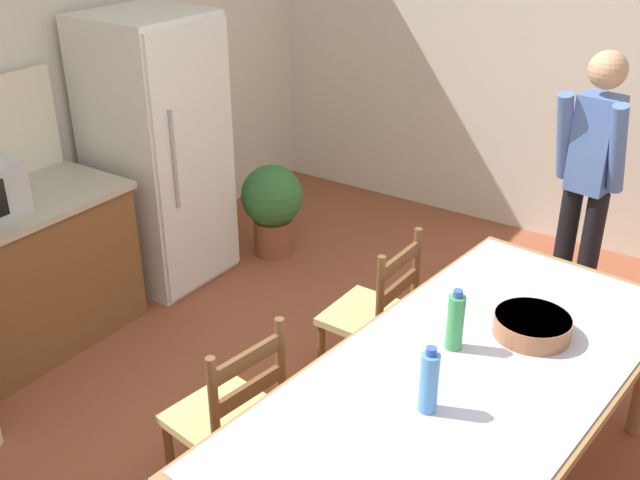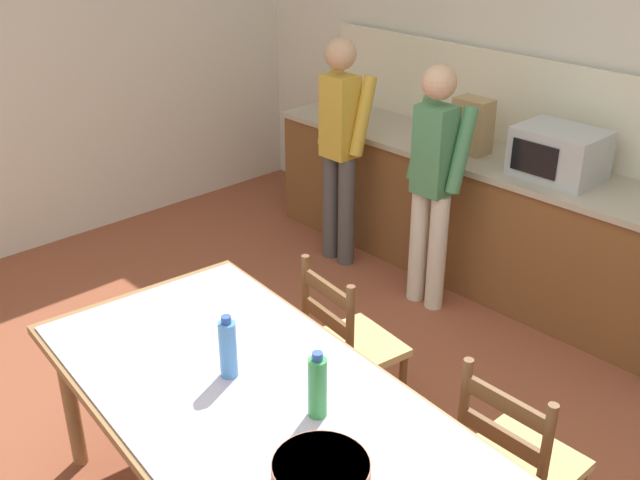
{
  "view_description": "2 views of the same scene",
  "coord_description": "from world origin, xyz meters",
  "px_view_note": "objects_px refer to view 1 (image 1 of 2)",
  "views": [
    {
      "loc": [
        -2.02,
        -1.24,
        2.53
      ],
      "look_at": [
        0.28,
        0.32,
        1.14
      ],
      "focal_mm": 42.0,
      "sensor_mm": 36.0,
      "label": 1
    },
    {
      "loc": [
        1.98,
        -1.75,
        2.53
      ],
      "look_at": [
        -0.23,
        0.33,
        1.06
      ],
      "focal_mm": 42.0,
      "sensor_mm": 36.0,
      "label": 2
    }
  ],
  "objects_px": {
    "bottle_off_centre": "(455,321)",
    "chair_side_far_left": "(230,418)",
    "refrigerator": "(157,152)",
    "potted_plant": "(272,204)",
    "person_by_table": "(589,173)",
    "serving_bowl": "(532,325)",
    "chair_side_far_right": "(374,316)",
    "dining_table": "(465,386)",
    "bottle_near_centre": "(429,382)"
  },
  "relations": [
    {
      "from": "person_by_table",
      "to": "potted_plant",
      "type": "distance_m",
      "value": 2.13
    },
    {
      "from": "bottle_near_centre",
      "to": "refrigerator",
      "type": "bearing_deg",
      "value": 64.77
    },
    {
      "from": "refrigerator",
      "to": "bottle_off_centre",
      "type": "relative_size",
      "value": 6.5
    },
    {
      "from": "bottle_near_centre",
      "to": "chair_side_far_right",
      "type": "distance_m",
      "value": 1.23
    },
    {
      "from": "bottle_off_centre",
      "to": "serving_bowl",
      "type": "distance_m",
      "value": 0.36
    },
    {
      "from": "serving_bowl",
      "to": "chair_side_far_left",
      "type": "distance_m",
      "value": 1.33
    },
    {
      "from": "bottle_near_centre",
      "to": "bottle_off_centre",
      "type": "xyz_separation_m",
      "value": [
        0.41,
        0.09,
        0.0
      ]
    },
    {
      "from": "bottle_near_centre",
      "to": "potted_plant",
      "type": "height_order",
      "value": "bottle_near_centre"
    },
    {
      "from": "bottle_off_centre",
      "to": "potted_plant",
      "type": "bearing_deg",
      "value": 54.98
    },
    {
      "from": "bottle_near_centre",
      "to": "serving_bowl",
      "type": "bearing_deg",
      "value": -12.0
    },
    {
      "from": "bottle_off_centre",
      "to": "serving_bowl",
      "type": "bearing_deg",
      "value": -41.24
    },
    {
      "from": "serving_bowl",
      "to": "bottle_off_centre",
      "type": "bearing_deg",
      "value": 138.76
    },
    {
      "from": "refrigerator",
      "to": "potted_plant",
      "type": "xyz_separation_m",
      "value": [
        0.63,
        -0.43,
        -0.49
      ]
    },
    {
      "from": "chair_side_far_right",
      "to": "chair_side_far_left",
      "type": "xyz_separation_m",
      "value": [
        -1.03,
        0.1,
        0.0
      ]
    },
    {
      "from": "refrigerator",
      "to": "potted_plant",
      "type": "distance_m",
      "value": 0.91
    },
    {
      "from": "person_by_table",
      "to": "chair_side_far_right",
      "type": "bearing_deg",
      "value": -14.12
    },
    {
      "from": "dining_table",
      "to": "person_by_table",
      "type": "height_order",
      "value": "person_by_table"
    },
    {
      "from": "dining_table",
      "to": "person_by_table",
      "type": "xyz_separation_m",
      "value": [
        1.99,
        0.13,
        0.22
      ]
    },
    {
      "from": "chair_side_far_right",
      "to": "potted_plant",
      "type": "relative_size",
      "value": 1.36
    },
    {
      "from": "chair_side_far_right",
      "to": "person_by_table",
      "type": "bearing_deg",
      "value": 156.74
    },
    {
      "from": "potted_plant",
      "to": "bottle_near_centre",
      "type": "bearing_deg",
      "value": -130.91
    },
    {
      "from": "serving_bowl",
      "to": "chair_side_far_left",
      "type": "bearing_deg",
      "value": 130.56
    },
    {
      "from": "chair_side_far_left",
      "to": "serving_bowl",
      "type": "bearing_deg",
      "value": 138.85
    },
    {
      "from": "chair_side_far_right",
      "to": "potted_plant",
      "type": "bearing_deg",
      "value": -123.43
    },
    {
      "from": "serving_bowl",
      "to": "person_by_table",
      "type": "distance_m",
      "value": 1.62
    },
    {
      "from": "refrigerator",
      "to": "serving_bowl",
      "type": "relative_size",
      "value": 5.48
    },
    {
      "from": "refrigerator",
      "to": "person_by_table",
      "type": "relative_size",
      "value": 1.07
    },
    {
      "from": "chair_side_far_right",
      "to": "serving_bowl",
      "type": "bearing_deg",
      "value": 77.69
    },
    {
      "from": "dining_table",
      "to": "bottle_near_centre",
      "type": "xyz_separation_m",
      "value": [
        -0.29,
        0.03,
        0.19
      ]
    },
    {
      "from": "bottle_off_centre",
      "to": "chair_side_far_right",
      "type": "distance_m",
      "value": 0.91
    },
    {
      "from": "chair_side_far_left",
      "to": "potted_plant",
      "type": "height_order",
      "value": "chair_side_far_left"
    },
    {
      "from": "refrigerator",
      "to": "bottle_near_centre",
      "type": "bearing_deg",
      "value": -115.23
    },
    {
      "from": "person_by_table",
      "to": "serving_bowl",
      "type": "bearing_deg",
      "value": 18.68
    },
    {
      "from": "dining_table",
      "to": "bottle_off_centre",
      "type": "height_order",
      "value": "bottle_off_centre"
    },
    {
      "from": "dining_table",
      "to": "chair_side_far_left",
      "type": "relative_size",
      "value": 2.62
    },
    {
      "from": "dining_table",
      "to": "bottle_off_centre",
      "type": "xyz_separation_m",
      "value": [
        0.13,
        0.12,
        0.19
      ]
    },
    {
      "from": "person_by_table",
      "to": "refrigerator",
      "type": "bearing_deg",
      "value": -56.17
    },
    {
      "from": "potted_plant",
      "to": "serving_bowl",
      "type": "bearing_deg",
      "value": -117.06
    },
    {
      "from": "chair_side_far_right",
      "to": "chair_side_far_left",
      "type": "bearing_deg",
      "value": -4.71
    },
    {
      "from": "person_by_table",
      "to": "chair_side_far_left",
      "type": "bearing_deg",
      "value": -6.63
    },
    {
      "from": "refrigerator",
      "to": "bottle_near_centre",
      "type": "relative_size",
      "value": 6.5
    },
    {
      "from": "bottle_off_centre",
      "to": "chair_side_far_left",
      "type": "xyz_separation_m",
      "value": [
        -0.56,
        0.74,
        -0.45
      ]
    },
    {
      "from": "bottle_off_centre",
      "to": "serving_bowl",
      "type": "height_order",
      "value": "bottle_off_centre"
    },
    {
      "from": "serving_bowl",
      "to": "chair_side_far_left",
      "type": "relative_size",
      "value": 0.35
    },
    {
      "from": "bottle_near_centre",
      "to": "person_by_table",
      "type": "distance_m",
      "value": 2.28
    },
    {
      "from": "chair_side_far_right",
      "to": "chair_side_far_left",
      "type": "distance_m",
      "value": 1.04
    },
    {
      "from": "bottle_off_centre",
      "to": "chair_side_far_left",
      "type": "height_order",
      "value": "bottle_off_centre"
    },
    {
      "from": "refrigerator",
      "to": "chair_side_far_right",
      "type": "distance_m",
      "value": 1.9
    },
    {
      "from": "refrigerator",
      "to": "serving_bowl",
      "type": "height_order",
      "value": "refrigerator"
    },
    {
      "from": "chair_side_far_left",
      "to": "bottle_near_centre",
      "type": "bearing_deg",
      "value": 108.69
    }
  ]
}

